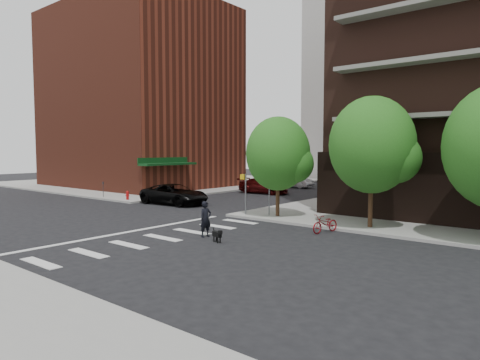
{
  "coord_description": "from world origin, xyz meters",
  "views": [
    {
      "loc": [
        18.95,
        -13.57,
        4.32
      ],
      "look_at": [
        3.0,
        6.0,
        2.5
      ],
      "focal_mm": 32.0,
      "sensor_mm": 36.0,
      "label": 1
    }
  ],
  "objects": [
    {
      "name": "pedestrian_signal",
      "position": [
        2.32,
        7.92,
        1.85
      ],
      "size": [
        2.18,
        0.67,
        2.6
      ],
      "color": "slate",
      "rests_on": "sidewalk_ne"
    },
    {
      "name": "dog_walker",
      "position": [
        4.49,
        1.5,
        0.89
      ],
      "size": [
        0.7,
        0.52,
        1.77
      ],
      "primitive_type": "imported",
      "rotation": [
        0.0,
        0.0,
        1.41
      ],
      "color": "black",
      "rests_on": "ground"
    },
    {
      "name": "dog",
      "position": [
        5.77,
        0.94,
        0.38
      ],
      "size": [
        0.73,
        0.41,
        0.61
      ],
      "rotation": [
        0.0,
        0.0,
        -0.36
      ],
      "color": "black",
      "rests_on": "ground"
    },
    {
      "name": "ground",
      "position": [
        0.0,
        0.0,
        0.0
      ],
      "size": [
        120.0,
        120.0,
        0.0
      ],
      "primitive_type": "plane",
      "color": "black",
      "rests_on": "ground"
    },
    {
      "name": "midrise_nw",
      "position": [
        -22.0,
        18.0,
        10.15
      ],
      "size": [
        21.4,
        15.5,
        20.0
      ],
      "color": "maroon",
      "rests_on": "sidewalk_nw"
    },
    {
      "name": "parked_car_black",
      "position": [
        -6.08,
        9.0,
        0.8
      ],
      "size": [
        3.0,
        5.88,
        1.59
      ],
      "primitive_type": "imported",
      "rotation": [
        0.0,
        0.0,
        1.64
      ],
      "color": "black",
      "rests_on": "ground"
    },
    {
      "name": "scooter",
      "position": [
        8.56,
        6.17,
        0.48
      ],
      "size": [
        1.01,
        1.94,
        0.97
      ],
      "primitive_type": "imported",
      "rotation": [
        0.0,
        0.0,
        -0.21
      ],
      "color": "maroon",
      "rests_on": "ground"
    },
    {
      "name": "crosswalk",
      "position": [
        2.21,
        -0.0,
        0.01
      ],
      "size": [
        3.85,
        13.0,
        0.01
      ],
      "color": "silver",
      "rests_on": "ground"
    },
    {
      "name": "parked_car_silver",
      "position": [
        -6.72,
        27.48,
        0.76
      ],
      "size": [
        1.73,
        4.66,
        1.52
      ],
      "primitive_type": "imported",
      "rotation": [
        0.0,
        0.0,
        1.54
      ],
      "color": "#B6B9BE",
      "rests_on": "ground"
    },
    {
      "name": "tree_b",
      "position": [
        10.0,
        8.5,
        4.54
      ],
      "size": [
        4.5,
        4.5,
        6.65
      ],
      "color": "#301E11",
      "rests_on": "sidewalk_ne"
    },
    {
      "name": "tree_a",
      "position": [
        4.0,
        8.5,
        4.04
      ],
      "size": [
        4.0,
        4.0,
        5.9
      ],
      "color": "#301E11",
      "rests_on": "sidewalk_ne"
    },
    {
      "name": "parking_meter",
      "position": [
        -14.0,
        7.8,
        0.96
      ],
      "size": [
        0.1,
        0.08,
        1.32
      ],
      "color": "black",
      "rests_on": "sidewalk_nw"
    },
    {
      "name": "parked_car_maroon",
      "position": [
        -5.5,
        20.03,
        0.74
      ],
      "size": [
        2.31,
        5.21,
        1.49
      ],
      "primitive_type": "imported",
      "rotation": [
        0.0,
        0.0,
        1.62
      ],
      "color": "#480C0C",
      "rests_on": "ground"
    },
    {
      "name": "sidewalk_nw",
      "position": [
        -24.5,
        23.5,
        0.07
      ],
      "size": [
        31.0,
        33.0,
        0.15
      ],
      "primitive_type": "cube",
      "color": "gray",
      "rests_on": "ground"
    },
    {
      "name": "fire_hydrant",
      "position": [
        -10.5,
        7.8,
        0.55
      ],
      "size": [
        0.24,
        0.24,
        0.73
      ],
      "color": "#A50C0C",
      "rests_on": "sidewalk_nw"
    }
  ]
}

